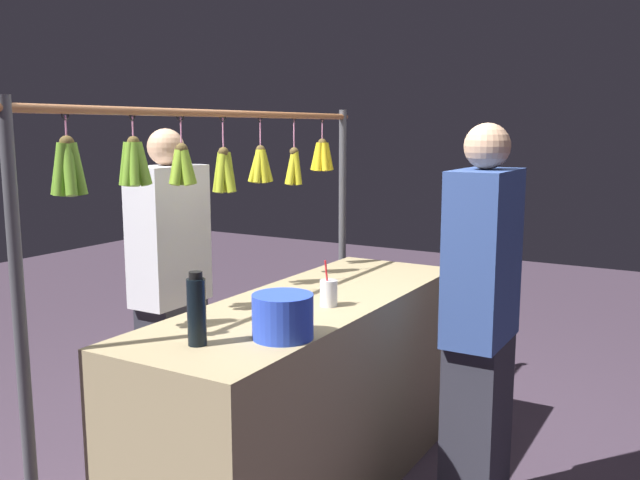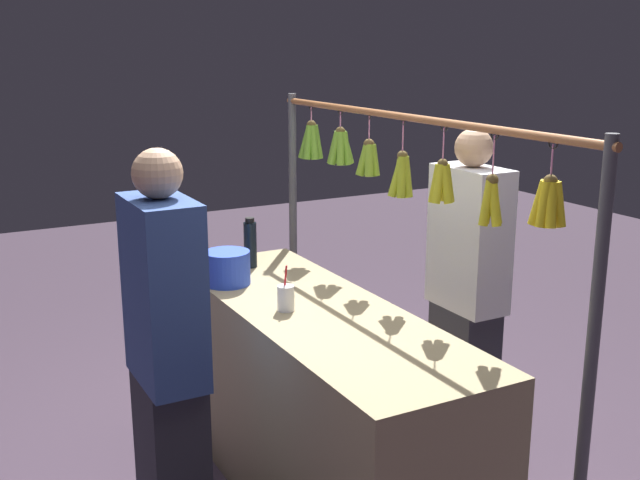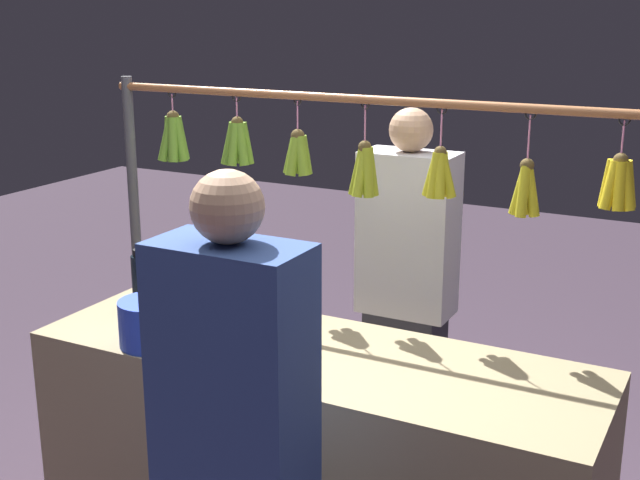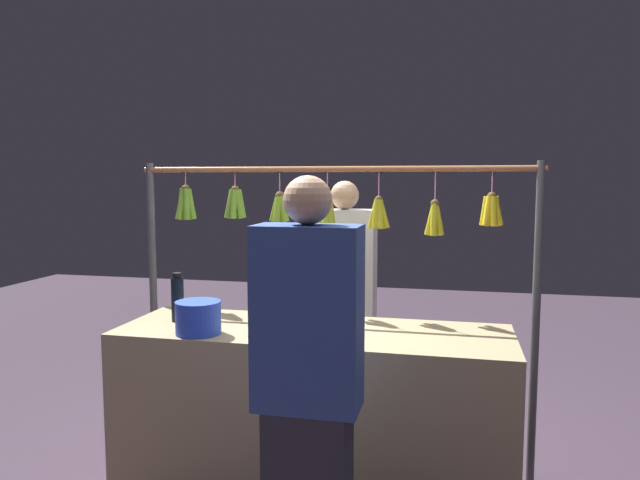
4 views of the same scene
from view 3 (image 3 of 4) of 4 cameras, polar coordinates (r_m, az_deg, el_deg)
name	(u,v)px [view 3 (image 3 of 4)]	position (r m, az deg, el deg)	size (l,w,h in m)	color
market_counter	(314,469)	(3.07, -0.41, -15.14)	(1.94, 0.64, 0.89)	tan
display_rack	(360,210)	(3.13, 2.71, 2.02)	(2.26, 0.14, 1.73)	#4C4C51
water_bottle	(141,284)	(3.22, -11.93, -2.91)	(0.07, 0.07, 0.26)	black
blue_bucket	(151,323)	(2.95, -11.28, -5.47)	(0.22, 0.22, 0.16)	blue
drink_cup	(282,346)	(2.77, -2.58, -7.12)	(0.07, 0.07, 0.19)	silver
vendor_person	(406,304)	(3.58, 5.79, -4.32)	(0.39, 0.21, 1.62)	#2D2D38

